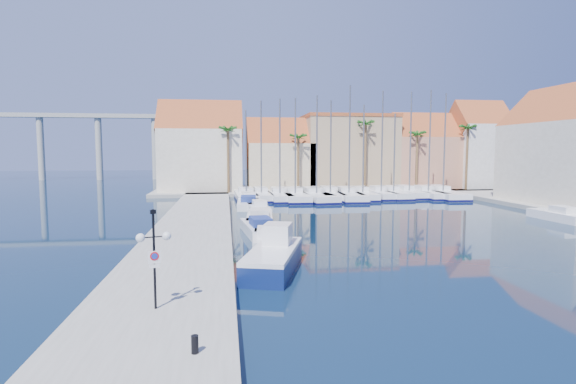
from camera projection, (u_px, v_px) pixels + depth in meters
name	position (u px, v px, depth m)	size (l,w,h in m)	color
ground	(351.00, 276.00, 23.12)	(260.00, 260.00, 0.00)	#081D31
quay_west	(192.00, 230.00, 35.19)	(6.00, 77.00, 0.50)	gray
shore_north	(329.00, 189.00, 71.81)	(54.00, 16.00, 0.50)	gray
lamp_post	(154.00, 244.00, 16.67)	(1.25, 0.60, 3.78)	black
bollard	(195.00, 344.00, 13.15)	(0.22, 0.22, 0.54)	black
fishing_boat	(274.00, 256.00, 24.19)	(4.05, 7.05, 2.34)	#0D1D50
motorboat_west_0	(267.00, 239.00, 30.04)	(2.20, 5.51, 1.40)	white
motorboat_west_1	(259.00, 228.00, 34.54)	(2.75, 6.70, 1.40)	white
motorboat_west_2	(260.00, 218.00, 39.57)	(2.73, 7.02, 1.40)	white
motorboat_west_3	(259.00, 208.00, 46.04)	(2.16, 5.89, 1.40)	white
motorboat_west_4	(248.00, 203.00, 50.78)	(2.79, 7.50, 1.40)	white
motorboat_west_5	(248.00, 199.00, 55.41)	(2.74, 6.85, 1.40)	white
motorboat_east_1	(559.00, 215.00, 41.30)	(2.19, 6.03, 1.40)	white
sailboat_0	(246.00, 196.00, 57.94)	(3.01, 10.13, 11.49)	white
sailboat_1	(261.00, 195.00, 58.86)	(2.69, 9.39, 12.78)	white
sailboat_2	(279.00, 196.00, 58.33)	(2.78, 10.01, 12.97)	white
sailboat_3	(295.00, 196.00, 58.29)	(3.08, 11.16, 13.05)	white
sailboat_4	(315.00, 196.00, 58.41)	(4.11, 12.15, 13.37)	white
sailboat_5	(330.00, 195.00, 59.91)	(3.58, 10.92, 12.92)	white
sailboat_6	(348.00, 195.00, 59.08)	(3.74, 11.63, 14.73)	white
sailboat_7	(362.00, 194.00, 59.89)	(3.12, 9.72, 12.36)	white
sailboat_8	(380.00, 194.00, 60.73)	(2.52, 9.02, 14.27)	white
sailboat_9	(392.00, 194.00, 61.05)	(2.66, 9.44, 11.33)	white
sailboat_10	(407.00, 193.00, 61.97)	(2.98, 9.03, 14.29)	white
sailboat_11	(426.00, 193.00, 61.42)	(2.68, 9.67, 14.46)	white
sailboat_12	(441.00, 193.00, 61.52)	(3.90, 12.12, 14.04)	white
building_0	(201.00, 150.00, 67.52)	(12.30, 9.00, 13.50)	beige
building_1	(280.00, 158.00, 69.26)	(10.30, 8.00, 11.00)	#C3B08A
building_2	(348.00, 152.00, 71.66)	(14.20, 10.20, 11.50)	tan
building_3	(422.00, 154.00, 72.35)	(10.30, 8.00, 12.00)	tan
building_4	(477.00, 147.00, 72.49)	(8.30, 8.00, 14.00)	silver
building_6	(569.00, 150.00, 50.56)	(9.00, 14.30, 13.50)	beige
palm_0	(228.00, 132.00, 62.89)	(2.60, 2.60, 10.15)	brown
palm_1	(298.00, 139.00, 64.34)	(2.60, 2.60, 9.15)	brown
palm_2	(366.00, 126.00, 65.53)	(2.60, 2.60, 11.15)	brown
palm_3	(417.00, 136.00, 66.75)	(2.60, 2.60, 9.65)	brown
palm_4	(468.00, 130.00, 67.76)	(2.60, 2.60, 10.65)	brown
viaduct	(74.00, 133.00, 97.73)	(48.00, 2.20, 14.45)	#9E9E99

